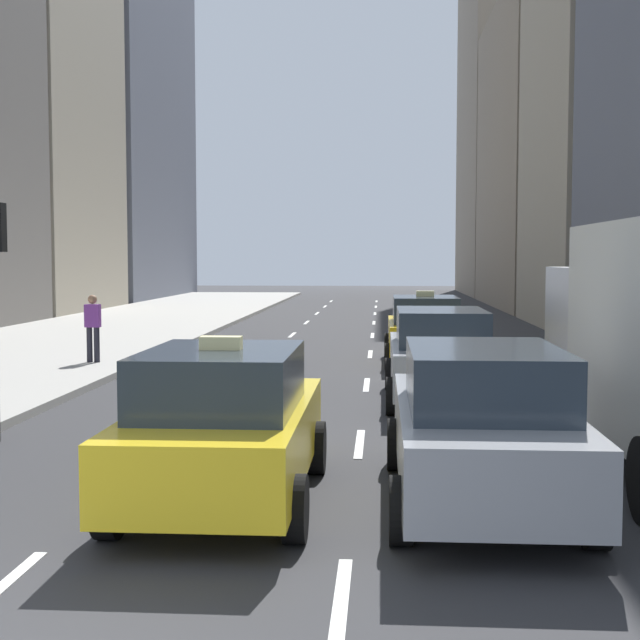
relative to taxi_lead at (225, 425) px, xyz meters
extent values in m
cube|color=#ADAAA3|center=(-8.20, 22.25, -0.81)|extent=(8.00, 66.00, 0.15)
cube|color=white|center=(-1.40, 3.25, -0.87)|extent=(0.12, 2.00, 0.01)
cube|color=white|center=(-1.40, 9.25, -0.87)|extent=(0.12, 2.00, 0.01)
cube|color=white|center=(-1.40, 15.25, -0.87)|extent=(0.12, 2.00, 0.01)
cube|color=white|center=(-1.40, 21.25, -0.87)|extent=(0.12, 2.00, 0.01)
cube|color=white|center=(-1.40, 27.25, -0.87)|extent=(0.12, 2.00, 0.01)
cube|color=white|center=(-1.40, 33.25, -0.87)|extent=(0.12, 2.00, 0.01)
cube|color=white|center=(-1.40, 39.25, -0.87)|extent=(0.12, 2.00, 0.01)
cube|color=white|center=(-1.40, 45.25, -0.87)|extent=(0.12, 2.00, 0.01)
cube|color=white|center=(1.40, -2.75, -0.87)|extent=(0.12, 2.00, 0.01)
cube|color=white|center=(1.40, 3.25, -0.87)|extent=(0.12, 2.00, 0.01)
cube|color=white|center=(1.40, 9.25, -0.87)|extent=(0.12, 2.00, 0.01)
cube|color=white|center=(1.40, 15.25, -0.87)|extent=(0.12, 2.00, 0.01)
cube|color=white|center=(1.40, 21.25, -0.87)|extent=(0.12, 2.00, 0.01)
cube|color=white|center=(1.40, 27.25, -0.87)|extent=(0.12, 2.00, 0.01)
cube|color=white|center=(1.40, 33.25, -0.87)|extent=(0.12, 2.00, 0.01)
cube|color=white|center=(1.40, 39.25, -0.87)|extent=(0.12, 2.00, 0.01)
cube|color=white|center=(1.40, 45.25, -0.87)|extent=(0.12, 2.00, 0.01)
cube|color=white|center=(4.20, 3.25, -0.87)|extent=(0.12, 2.00, 0.01)
cube|color=white|center=(4.20, 9.25, -0.87)|extent=(0.12, 2.00, 0.01)
cube|color=white|center=(4.20, 15.25, -0.87)|extent=(0.12, 2.00, 0.01)
cube|color=white|center=(4.20, 21.25, -0.87)|extent=(0.12, 2.00, 0.01)
cube|color=white|center=(4.20, 27.25, -0.87)|extent=(0.12, 2.00, 0.01)
cube|color=white|center=(4.20, 33.25, -0.87)|extent=(0.12, 2.00, 0.01)
cube|color=white|center=(4.20, 39.25, -0.87)|extent=(0.12, 2.00, 0.01)
cube|color=white|center=(4.20, 45.25, -0.87)|extent=(0.12, 2.00, 0.01)
cube|color=slate|center=(-15.20, 48.20, 14.71)|extent=(6.00, 17.38, 31.17)
cube|color=#A89E89|center=(10.80, 25.90, 6.87)|extent=(6.00, 10.71, 15.51)
cube|color=gray|center=(10.80, 40.36, 7.39)|extent=(6.00, 17.15, 16.53)
cube|color=gray|center=(10.80, 57.18, 17.33)|extent=(6.00, 15.71, 36.43)
cube|color=yellow|center=(0.00, 0.07, -0.17)|extent=(1.80, 4.40, 0.76)
cube|color=#28333D|center=(0.00, -0.19, 0.53)|extent=(1.58, 2.29, 0.64)
cube|color=#F2E599|center=(0.00, -0.19, 0.92)|extent=(0.44, 0.20, 0.14)
cylinder|color=black|center=(-0.90, 1.43, -0.55)|extent=(0.22, 0.66, 0.66)
cylinder|color=black|center=(0.90, 1.43, -0.55)|extent=(0.22, 0.66, 0.66)
cylinder|color=black|center=(-0.90, -1.29, -0.55)|extent=(0.22, 0.66, 0.66)
cylinder|color=black|center=(0.90, -1.29, -0.55)|extent=(0.22, 0.66, 0.66)
cube|color=yellow|center=(2.80, 13.14, -0.17)|extent=(1.80, 4.40, 0.76)
cube|color=#28333D|center=(2.80, 12.88, 0.53)|extent=(1.58, 2.29, 0.64)
cube|color=#F2E599|center=(2.80, 12.88, 0.92)|extent=(0.44, 0.20, 0.14)
cylinder|color=black|center=(1.90, 14.51, -0.55)|extent=(0.22, 0.66, 0.66)
cylinder|color=black|center=(3.70, 14.51, -0.55)|extent=(0.22, 0.66, 0.66)
cylinder|color=black|center=(1.90, 11.78, -0.55)|extent=(0.22, 0.66, 0.66)
cylinder|color=black|center=(3.70, 11.78, -0.55)|extent=(0.22, 0.66, 0.66)
cube|color=#9EA0A5|center=(2.80, 0.20, -0.16)|extent=(1.80, 4.80, 0.79)
cube|color=#28333D|center=(2.80, -0.09, 0.56)|extent=(1.58, 2.50, 0.64)
cylinder|color=black|center=(1.90, 1.69, -0.55)|extent=(0.22, 0.66, 0.66)
cylinder|color=black|center=(3.70, 1.69, -0.55)|extent=(0.22, 0.66, 0.66)
cylinder|color=black|center=(1.90, -1.29, -0.55)|extent=(0.22, 0.66, 0.66)
cylinder|color=black|center=(3.70, -1.29, -0.55)|extent=(0.22, 0.66, 0.66)
cube|color=#9EA0A5|center=(2.80, 7.13, -0.16)|extent=(1.80, 4.70, 0.79)
cube|color=#28333D|center=(2.80, 6.84, 0.56)|extent=(1.58, 2.44, 0.64)
cylinder|color=black|center=(1.90, 8.58, -0.55)|extent=(0.22, 0.66, 0.66)
cylinder|color=black|center=(3.70, 8.58, -0.55)|extent=(0.22, 0.66, 0.66)
cylinder|color=black|center=(1.90, 5.67, -0.55)|extent=(0.22, 0.66, 0.66)
cylinder|color=black|center=(3.70, 5.67, -0.55)|extent=(0.22, 0.66, 0.66)
cube|color=silver|center=(5.60, 4.94, 0.62)|extent=(2.10, 2.40, 2.10)
cube|color=#28333D|center=(5.60, 6.09, 0.92)|extent=(1.90, 0.10, 0.90)
cylinder|color=black|center=(4.55, 4.94, -0.43)|extent=(0.28, 0.90, 0.90)
cylinder|color=#23232D|center=(-5.41, 11.66, -0.30)|extent=(0.14, 0.14, 0.86)
cylinder|color=#23232D|center=(-5.23, 11.66, -0.30)|extent=(0.14, 0.14, 0.86)
cube|color=#72338C|center=(-5.32, 11.66, 0.41)|extent=(0.36, 0.22, 0.56)
sphere|color=#9E7051|center=(-5.32, 11.66, 0.81)|extent=(0.22, 0.22, 0.22)
sphere|color=#198C2D|center=(-3.95, 3.33, 2.04)|extent=(0.14, 0.14, 0.14)
camera|label=1|loc=(1.71, -9.55, 1.83)|focal=50.00mm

